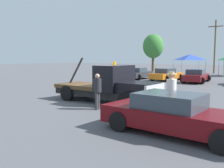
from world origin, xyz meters
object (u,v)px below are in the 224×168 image
object	(u,v)px
person_at_hood	(97,89)
canopy_tent_blue	(190,57)
person_near_truck	(171,91)
tow_truck	(110,86)
foreground_car	(175,115)
parked_car_maroon	(196,76)
tree_center	(153,46)
parked_car_orange	(166,75)
utility_pole	(215,45)
parked_car_charcoal	(138,73)

from	to	relation	value
person_at_hood	canopy_tent_blue	size ratio (longest dim) A/B	0.47
person_near_truck	person_at_hood	size ratio (longest dim) A/B	1.11
tow_truck	foreground_car	xyz separation A→B (m)	(5.01, -3.52, -0.26)
parked_car_maroon	tree_center	bearing A→B (deg)	33.04
parked_car_orange	parked_car_maroon	distance (m)	3.30
canopy_tent_blue	parked_car_orange	bearing A→B (deg)	-86.16
tow_truck	utility_pole	world-z (taller)	utility_pole
parked_car_maroon	canopy_tent_blue	distance (m)	11.78
tow_truck	person_near_truck	xyz separation A→B (m)	(4.04, -1.35, 0.22)
tree_center	utility_pole	distance (m)	11.08
tow_truck	tree_center	size ratio (longest dim) A/B	0.94
foreground_car	tree_center	size ratio (longest dim) A/B	0.74
tow_truck	parked_car_maroon	size ratio (longest dim) A/B	1.39
tow_truck	person_at_hood	world-z (taller)	tow_truck
canopy_tent_blue	tree_center	world-z (taller)	tree_center
parked_car_charcoal	person_near_truck	bearing A→B (deg)	-147.50
foreground_car	tree_center	bearing A→B (deg)	120.29
person_near_truck	foreground_car	bearing A→B (deg)	74.02
parked_car_charcoal	parked_car_maroon	size ratio (longest dim) A/B	0.97
parked_car_maroon	utility_pole	bearing A→B (deg)	2.73
person_near_truck	tree_center	world-z (taller)	tree_center
person_near_truck	parked_car_orange	bearing A→B (deg)	-107.31
person_near_truck	parked_car_orange	size ratio (longest dim) A/B	0.43
person_near_truck	person_at_hood	distance (m)	3.55
parked_car_maroon	tree_center	size ratio (longest dim) A/B	0.68
parked_car_charcoal	utility_pole	distance (m)	17.00
canopy_tent_blue	tree_center	xyz separation A→B (m)	(-8.78, 6.35, 2.02)
tow_truck	person_at_hood	size ratio (longest dim) A/B	3.69
tow_truck	tree_center	xyz separation A→B (m)	(-12.06, 31.42, 3.66)
person_at_hood	tree_center	bearing A→B (deg)	-82.96
tow_truck	tree_center	world-z (taller)	tree_center
foreground_car	tree_center	world-z (taller)	tree_center
tree_center	person_near_truck	bearing A→B (deg)	-63.83
parked_car_orange	person_near_truck	bearing A→B (deg)	-147.91
foreground_car	parked_car_maroon	size ratio (longest dim) A/B	1.09
utility_pole	person_at_hood	bearing A→B (deg)	-87.21
foreground_car	utility_pole	bearing A→B (deg)	104.39
foreground_car	tow_truck	bearing A→B (deg)	149.18
utility_pole	person_near_truck	bearing A→B (deg)	-80.88
foreground_car	utility_pole	xyz separation A→B (m)	(-6.05, 33.81, 3.77)
person_at_hood	tree_center	distance (m)	35.73
parked_car_maroon	utility_pole	world-z (taller)	utility_pole
person_at_hood	parked_car_charcoal	distance (m)	17.59
tow_truck	parked_car_maroon	xyz separation A→B (m)	(0.71, 14.16, -0.26)
person_at_hood	utility_pole	size ratio (longest dim) A/B	0.21
canopy_tent_blue	utility_pole	world-z (taller)	utility_pole
foreground_car	person_at_hood	size ratio (longest dim) A/B	2.91
tow_truck	tree_center	distance (m)	33.85
person_near_truck	utility_pole	distance (m)	32.21
foreground_car	person_near_truck	size ratio (longest dim) A/B	2.63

